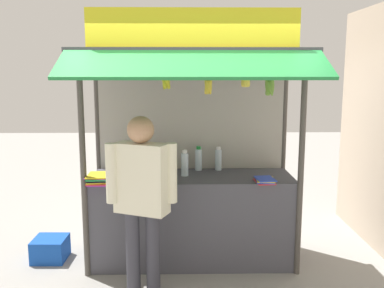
{
  "coord_description": "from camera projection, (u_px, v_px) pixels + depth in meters",
  "views": [
    {
      "loc": [
        -0.08,
        -4.51,
        2.08
      ],
      "look_at": [
        0.0,
        0.0,
        1.31
      ],
      "focal_mm": 40.23,
      "sensor_mm": 36.0,
      "label": 1
    }
  ],
  "objects": [
    {
      "name": "magazine_stack_front_left",
      "position": [
        159.0,
        180.0,
        4.35
      ],
      "size": [
        0.27,
        0.26,
        0.06
      ],
      "color": "purple",
      "rests_on": "stall_counter"
    },
    {
      "name": "plastic_crate",
      "position": [
        50.0,
        249.0,
        4.78
      ],
      "size": [
        0.36,
        0.36,
        0.25
      ],
      "primitive_type": "cube",
      "rotation": [
        0.0,
        0.0,
        -0.02
      ],
      "color": "#194CB2",
      "rests_on": "ground"
    },
    {
      "name": "water_bottle_back_left",
      "position": [
        199.0,
        159.0,
        4.88
      ],
      "size": [
        0.08,
        0.08,
        0.28
      ],
      "color": "silver",
      "rests_on": "stall_counter"
    },
    {
      "name": "magazine_stack_front_right",
      "position": [
        99.0,
        179.0,
        4.33
      ],
      "size": [
        0.25,
        0.33,
        0.09
      ],
      "color": "purple",
      "rests_on": "stall_counter"
    },
    {
      "name": "stall_counter",
      "position": [
        192.0,
        218.0,
        4.72
      ],
      "size": [
        2.16,
        0.71,
        0.96
      ],
      "primitive_type": "cube",
      "color": "#4C4C56",
      "rests_on": "ground"
    },
    {
      "name": "water_bottle_far_left",
      "position": [
        185.0,
        164.0,
        4.62
      ],
      "size": [
        0.08,
        0.08,
        0.28
      ],
      "color": "silver",
      "rests_on": "stall_counter"
    },
    {
      "name": "banana_bunch_inner_left",
      "position": [
        245.0,
        79.0,
        4.02
      ],
      "size": [
        0.1,
        0.1,
        0.23
      ],
      "color": "#332D23"
    },
    {
      "name": "banana_bunch_leftmost",
      "position": [
        270.0,
        87.0,
        4.04
      ],
      "size": [
        0.1,
        0.11,
        0.32
      ],
      "color": "#332D23"
    },
    {
      "name": "banana_bunch_rightmost",
      "position": [
        166.0,
        82.0,
        4.01
      ],
      "size": [
        0.11,
        0.11,
        0.25
      ],
      "color": "#332D23"
    },
    {
      "name": "vendor_person",
      "position": [
        142.0,
        190.0,
        3.87
      ],
      "size": [
        0.64,
        0.37,
        1.69
      ],
      "rotation": [
        0.0,
        0.0,
        2.75
      ],
      "color": "#383842",
      "rests_on": "ground"
    },
    {
      "name": "water_bottle_right",
      "position": [
        123.0,
        161.0,
        4.7
      ],
      "size": [
        0.09,
        0.09,
        0.31
      ],
      "color": "silver",
      "rests_on": "stall_counter"
    },
    {
      "name": "ground_plane",
      "position": [
        192.0,
        259.0,
        4.8
      ],
      "size": [
        20.0,
        20.0,
        0.0
      ],
      "primitive_type": "plane",
      "color": "gray"
    },
    {
      "name": "water_bottle_left",
      "position": [
        218.0,
        159.0,
        4.9
      ],
      "size": [
        0.08,
        0.08,
        0.27
      ],
      "color": "silver",
      "rests_on": "stall_counter"
    },
    {
      "name": "banana_bunch_inner_right",
      "position": [
        208.0,
        86.0,
        4.03
      ],
      "size": [
        0.09,
        0.09,
        0.3
      ],
      "color": "#332D23"
    },
    {
      "name": "magazine_stack_far_right",
      "position": [
        265.0,
        180.0,
        4.38
      ],
      "size": [
        0.21,
        0.28,
        0.04
      ],
      "color": "red",
      "rests_on": "stall_counter"
    },
    {
      "name": "stall_structure",
      "position": [
        192.0,
        116.0,
        4.61
      ],
      "size": [
        2.36,
        1.52,
        2.64
      ],
      "color": "#4C4742",
      "rests_on": "ground"
    },
    {
      "name": "water_bottle_rear_center",
      "position": [
        165.0,
        165.0,
        4.66
      ],
      "size": [
        0.07,
        0.07,
        0.24
      ],
      "color": "silver",
      "rests_on": "stall_counter"
    },
    {
      "name": "magazine_stack_back_right",
      "position": [
        138.0,
        176.0,
        4.53
      ],
      "size": [
        0.27,
        0.28,
        0.05
      ],
      "color": "red",
      "rests_on": "stall_counter"
    }
  ]
}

